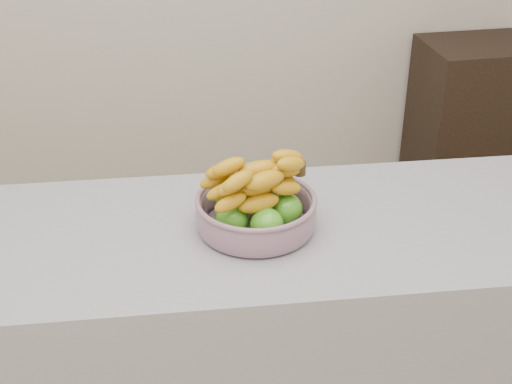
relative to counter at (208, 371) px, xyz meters
The scene contains 3 objects.
counter is the anchor object (origin of this frame).
cabinet 1.92m from the counter, 47.35° to the left, with size 0.48×0.39×0.87m, color black.
fruit_bowl 0.53m from the counter, ahead, with size 0.29×0.29×0.18m.
Camera 1 is at (-0.05, -1.08, 1.82)m, focal length 50.00 mm.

